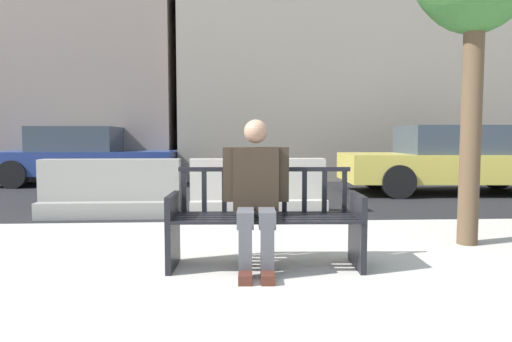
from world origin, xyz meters
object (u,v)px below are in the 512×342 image
object	(u,v)px
jersey_barrier_left	(111,193)
seated_person	(256,191)
car_taxi_near	(455,159)
jersey_barrier_centre	(258,192)
street_bench	(265,223)
car_sedan_mid	(83,156)

from	to	relation	value
jersey_barrier_left	seated_person	bearing A→B (deg)	-54.65
seated_person	jersey_barrier_left	xyz separation A→B (m)	(-1.97, 2.78, -0.35)
jersey_barrier_left	car_taxi_near	size ratio (longest dim) A/B	0.44
car_taxi_near	jersey_barrier_centre	bearing A→B (deg)	-150.72
street_bench	jersey_barrier_centre	xyz separation A→B (m)	(0.10, 2.76, -0.06)
seated_person	car_sedan_mid	xyz separation A→B (m)	(-3.83, 7.39, -0.00)
seated_person	car_sedan_mid	distance (m)	8.32
street_bench	jersey_barrier_left	distance (m)	3.41
jersey_barrier_centre	jersey_barrier_left	xyz separation A→B (m)	(-2.15, -0.03, 0.00)
street_bench	jersey_barrier_centre	distance (m)	2.76
seated_person	car_taxi_near	distance (m)	6.79
jersey_barrier_centre	jersey_barrier_left	bearing A→B (deg)	-179.07
car_sedan_mid	car_taxi_near	bearing A→B (deg)	-15.04
car_taxi_near	street_bench	bearing A→B (deg)	-130.08
street_bench	car_taxi_near	distance (m)	6.71
street_bench	jersey_barrier_centre	world-z (taller)	street_bench
jersey_barrier_centre	car_taxi_near	bearing A→B (deg)	29.28
street_bench	jersey_barrier_left	bearing A→B (deg)	127.03
street_bench	car_sedan_mid	bearing A→B (deg)	118.08
street_bench	jersey_barrier_centre	bearing A→B (deg)	88.02
street_bench	seated_person	distance (m)	0.31
seated_person	car_sedan_mid	world-z (taller)	car_sedan_mid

